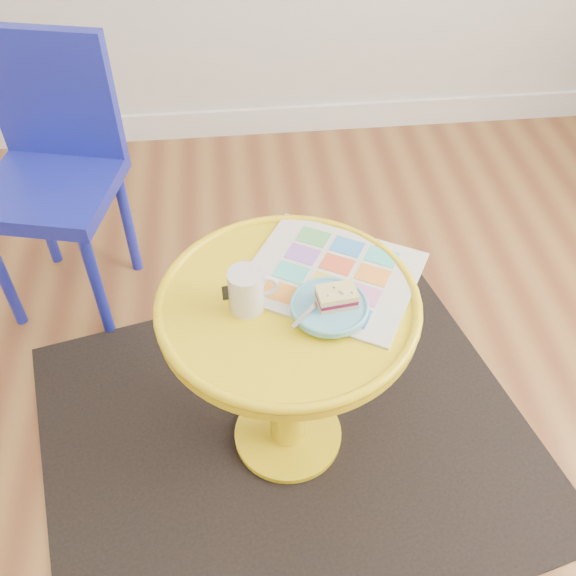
{
  "coord_description": "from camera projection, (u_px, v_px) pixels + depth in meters",
  "views": [
    {
      "loc": [
        0.17,
        -0.53,
        1.55
      ],
      "look_at": [
        0.27,
        0.42,
        0.59
      ],
      "focal_mm": 40.0,
      "sensor_mm": 36.0,
      "label": 1
    }
  ],
  "objects": [
    {
      "name": "plate",
      "position": [
        329.0,
        307.0,
        1.35
      ],
      "size": [
        0.17,
        0.17,
        0.02
      ],
      "color": "#5CAAC3",
      "rests_on": "newspaper"
    },
    {
      "name": "newspaper",
      "position": [
        332.0,
        275.0,
        1.44
      ],
      "size": [
        0.47,
        0.45,
        0.01
      ],
      "primitive_type": "cube",
      "rotation": [
        0.0,
        0.0,
        -0.52
      ],
      "color": "silver",
      "rests_on": "side_table"
    },
    {
      "name": "cake_slice",
      "position": [
        337.0,
        297.0,
        1.34
      ],
      "size": [
        0.09,
        0.06,
        0.04
      ],
      "rotation": [
        0.0,
        0.0,
        0.12
      ],
      "color": "#D3BC8C",
      "rests_on": "plate"
    },
    {
      "name": "rug",
      "position": [
        288.0,
        436.0,
        1.77
      ],
      "size": [
        1.52,
        1.37,
        0.01
      ],
      "primitive_type": "cube",
      "rotation": [
        0.0,
        0.0,
        0.23
      ],
      "color": "black",
      "rests_on": "ground"
    },
    {
      "name": "side_table",
      "position": [
        288.0,
        346.0,
        1.5
      ],
      "size": [
        0.58,
        0.58,
        0.55
      ],
      "color": "yellow",
      "rests_on": "ground"
    },
    {
      "name": "fork",
      "position": [
        315.0,
        306.0,
        1.34
      ],
      "size": [
        0.11,
        0.11,
        0.0
      ],
      "rotation": [
        0.0,
        0.0,
        -0.76
      ],
      "color": "silver",
      "rests_on": "plate"
    },
    {
      "name": "mug",
      "position": [
        247.0,
        289.0,
        1.34
      ],
      "size": [
        0.11,
        0.08,
        0.1
      ],
      "rotation": [
        0.0,
        0.0,
        0.07
      ],
      "color": "silver",
      "rests_on": "side_table"
    },
    {
      "name": "chair",
      "position": [
        53.0,
        162.0,
        1.87
      ],
      "size": [
        0.45,
        0.45,
        0.84
      ],
      "rotation": [
        0.0,
        0.0,
        -0.24
      ],
      "color": "#181F9D",
      "rests_on": "ground"
    }
  ]
}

